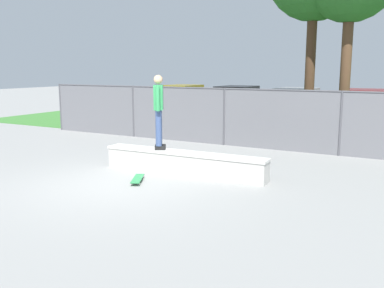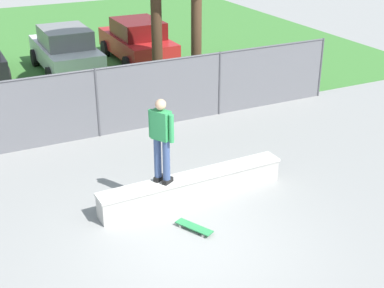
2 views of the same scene
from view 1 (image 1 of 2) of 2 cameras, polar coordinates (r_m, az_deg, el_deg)
ground_plane at (r=9.65m, az=-9.86°, el=-5.31°), size 80.00×80.00×0.00m
grass_strip at (r=24.03m, az=14.53°, el=3.71°), size 26.77×20.00×0.02m
concrete_ledge at (r=10.38m, az=-1.13°, el=-2.49°), size 4.23×0.59×0.55m
skateboarder at (r=10.54m, az=-4.45°, el=4.72°), size 0.41×0.53×1.82m
skateboard at (r=9.77m, az=-7.24°, el=-4.60°), size 0.54×0.80×0.09m
chainlink_fence at (r=14.21m, az=4.29°, el=3.96°), size 14.84×0.07×1.90m
car_yellow at (r=22.78m, az=-1.28°, el=5.79°), size 2.02×4.20×1.66m
car_black at (r=21.50m, az=6.06°, el=5.48°), size 2.02×4.20×1.66m
car_white at (r=19.84m, az=13.71°, el=4.87°), size 2.02×4.20×1.66m
car_red at (r=19.43m, az=21.96°, el=4.33°), size 2.02×4.20×1.66m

